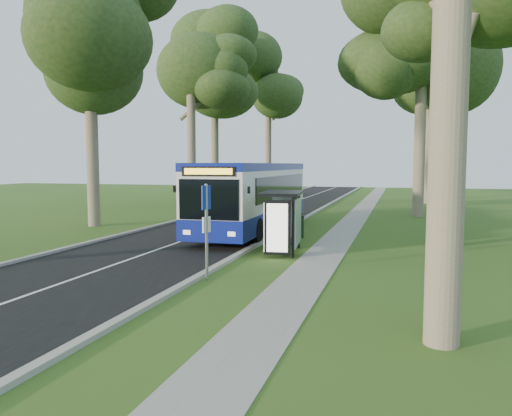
{
  "coord_description": "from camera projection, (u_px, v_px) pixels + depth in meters",
  "views": [
    {
      "loc": [
        5.69,
        -15.75,
        3.38
      ],
      "look_at": [
        0.02,
        3.8,
        1.6
      ],
      "focal_mm": 35.0,
      "sensor_mm": 36.0,
      "label": 1
    }
  ],
  "objects": [
    {
      "name": "road",
      "position": [
        226.0,
        226.0,
        27.48
      ],
      "size": [
        7.0,
        100.0,
        0.02
      ],
      "primitive_type": "cube",
      "color": "black",
      "rests_on": "ground"
    },
    {
      "name": "tree_west_c",
      "position": [
        191.0,
        78.0,
        35.83
      ],
      "size": [
        5.2,
        5.2,
        12.88
      ],
      "color": "#7A6B56",
      "rests_on": "ground"
    },
    {
      "name": "litter_bin",
      "position": [
        298.0,
        226.0,
        23.14
      ],
      "size": [
        0.58,
        0.58,
        1.01
      ],
      "rotation": [
        0.0,
        0.0,
        -0.24
      ],
      "color": "black",
      "rests_on": "ground"
    },
    {
      "name": "tree_west_d",
      "position": [
        214.0,
        65.0,
        45.7
      ],
      "size": [
        5.2,
        5.2,
        16.83
      ],
      "color": "#7A6B56",
      "rests_on": "ground"
    },
    {
      "name": "bus",
      "position": [
        254.0,
        196.0,
        25.23
      ],
      "size": [
        2.89,
        13.02,
        3.44
      ],
      "rotation": [
        0.0,
        0.0,
        0.01
      ],
      "color": "white",
      "rests_on": "ground"
    },
    {
      "name": "tree_east_d",
      "position": [
        432.0,
        71.0,
        42.44
      ],
      "size": [
        5.2,
        5.2,
        15.29
      ],
      "color": "#7A6B56",
      "rests_on": "ground"
    },
    {
      "name": "tree_west_b",
      "position": [
        89.0,
        27.0,
        26.58
      ],
      "size": [
        5.2,
        5.2,
        14.45
      ],
      "color": "#7A6B56",
      "rests_on": "ground"
    },
    {
      "name": "ground",
      "position": [
        224.0,
        264.0,
        16.95
      ],
      "size": [
        120.0,
        120.0,
        0.0
      ],
      "primitive_type": "plane",
      "color": "#34551A",
      "rests_on": "ground"
    },
    {
      "name": "kerb_west",
      "position": [
        168.0,
        223.0,
        28.45
      ],
      "size": [
        0.25,
        100.0,
        0.12
      ],
      "primitive_type": "cube",
      "color": "#9E9B93",
      "rests_on": "ground"
    },
    {
      "name": "bus_shelter",
      "position": [
        283.0,
        211.0,
        18.69
      ],
      "size": [
        1.76,
        2.87,
        2.34
      ],
      "rotation": [
        0.0,
        0.0,
        0.11
      ],
      "color": "black",
      "rests_on": "ground"
    },
    {
      "name": "tree_west_e",
      "position": [
        268.0,
        87.0,
        54.63
      ],
      "size": [
        5.2,
        5.2,
        15.96
      ],
      "color": "#7A6B56",
      "rests_on": "ground"
    },
    {
      "name": "car_white",
      "position": [
        212.0,
        197.0,
        38.88
      ],
      "size": [
        2.41,
        4.99,
        1.64
      ],
      "primitive_type": "imported",
      "rotation": [
        0.0,
        0.0,
        -0.1
      ],
      "color": "white",
      "rests_on": "ground"
    },
    {
      "name": "centre_line",
      "position": [
        226.0,
        226.0,
        27.48
      ],
      "size": [
        0.12,
        100.0,
        0.0
      ],
      "primitive_type": "cube",
      "color": "white",
      "rests_on": "road"
    },
    {
      "name": "bus_stop_sign",
      "position": [
        206.0,
        221.0,
        14.47
      ],
      "size": [
        0.15,
        0.39,
        2.82
      ],
      "rotation": [
        0.0,
        0.0,
        -0.27
      ],
      "color": "gray",
      "rests_on": "ground"
    },
    {
      "name": "footpath",
      "position": [
        345.0,
        230.0,
        25.68
      ],
      "size": [
        1.5,
        100.0,
        0.02
      ],
      "primitive_type": "cube",
      "color": "gray",
      "rests_on": "ground"
    },
    {
      "name": "tree_east_c",
      "position": [
        423.0,
        26.0,
        31.23
      ],
      "size": [
        5.2,
        5.2,
        16.24
      ],
      "color": "#7A6B56",
      "rests_on": "ground"
    },
    {
      "name": "kerb_east",
      "position": [
        288.0,
        227.0,
        26.51
      ],
      "size": [
        0.25,
        100.0,
        0.12
      ],
      "primitive_type": "cube",
      "color": "#9E9B93",
      "rests_on": "ground"
    },
    {
      "name": "car_silver",
      "position": [
        256.0,
        189.0,
        52.14
      ],
      "size": [
        3.14,
        5.1,
        1.59
      ],
      "primitive_type": "imported",
      "rotation": [
        0.0,
        0.0,
        0.33
      ],
      "color": "#B1B4BA",
      "rests_on": "ground"
    }
  ]
}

